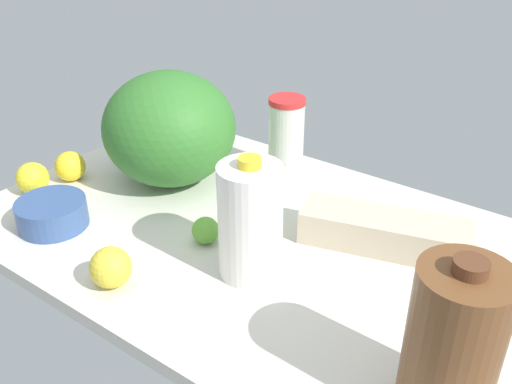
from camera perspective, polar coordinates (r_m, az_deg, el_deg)
name	(u,v)px	position (r cm, az deg, el deg)	size (l,w,h in cm)	color
countertop	(256,239)	(121.37, 0.00, -4.73)	(120.00, 76.00, 3.00)	silver
chocolate_milk_jug	(453,345)	(82.23, 19.09, -14.23)	(12.76, 12.76, 25.73)	brown
tumbler_cup	(286,137)	(139.31, 3.03, 5.48)	(8.85, 8.85, 20.23)	silver
milk_jug	(250,221)	(103.59, -0.58, -2.92)	(11.91, 11.91, 24.04)	white
egg_carton	(384,232)	(117.52, 12.71, -3.90)	(33.47, 10.24, 7.00)	beige
watermelon	(169,128)	(137.16, -8.65, 6.30)	(31.49, 31.49, 27.01)	#307029
mixing_bowl	(52,213)	(129.13, -19.72, -2.03)	(14.80, 14.80, 5.95)	#355288
lime_near_front	(206,230)	(116.77, -5.07, -3.84)	(5.64, 5.64, 5.64)	#5CA835
lemon_far_back	(33,178)	(143.65, -21.45, 1.30)	(7.55, 7.55, 7.55)	yellow
lemon_beside_bowl	(70,166)	(146.62, -18.08, 2.46)	(7.37, 7.37, 7.37)	yellow
lemon_loose	(111,267)	(107.70, -14.33, -7.32)	(7.74, 7.74, 7.74)	yellow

